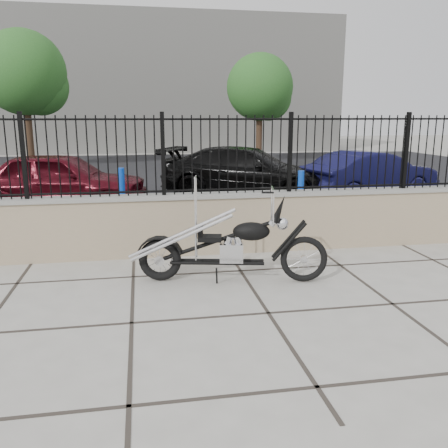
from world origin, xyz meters
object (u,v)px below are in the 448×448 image
car_red (61,180)px  car_blue (371,175)px  car_black (247,172)px  chopper_motorcycle (228,229)px

car_red → car_blue: (7.83, 0.16, -0.05)m
car_black → car_blue: (3.18, -0.75, -0.05)m
car_blue → car_red: bearing=73.6°
chopper_motorcycle → car_black: chopper_motorcycle is taller
car_black → car_blue: bearing=-76.7°
car_red → car_blue: 7.84m
chopper_motorcycle → car_blue: 7.57m
car_black → car_blue: size_ratio=1.22×
car_blue → chopper_motorcycle: bearing=122.0°
car_black → car_blue: 3.27m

